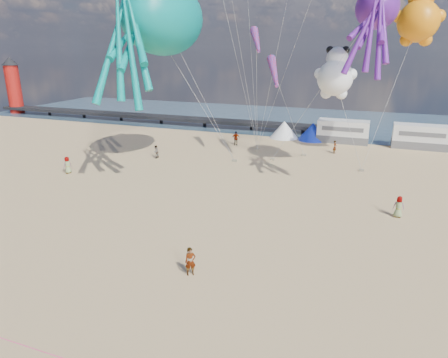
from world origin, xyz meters
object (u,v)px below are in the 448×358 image
beachgoer_1 (156,152)px  kite_teddy_orange (418,21)px  beachgoer_3 (236,138)px  sandbag_c (361,170)px  beachgoer_0 (399,207)px  sandbag_b (272,159)px  kite_octopus_purple (377,7)px  tent_blue (313,131)px  windsock_mid (274,72)px  sandbag_a (234,161)px  kite_octopus_teal (163,18)px  beachgoer_5 (335,147)px  motorhome_0 (343,131)px  sandbag_d (304,155)px  standing_person (190,261)px  windsock_left (145,13)px  windsock_right (256,40)px  motorhome_1 (421,137)px  lighthouse (14,89)px  kite_panda (335,78)px  sandbag_e (257,149)px  beachgoer_6 (68,165)px

beachgoer_1 → kite_teddy_orange: kite_teddy_orange is taller
beachgoer_3 → sandbag_c: bearing=-34.5°
beachgoer_0 → beachgoer_3: beachgoer_3 is taller
sandbag_b → sandbag_c: (9.75, -0.89, 0.00)m
beachgoer_1 → kite_octopus_purple: bearing=92.4°
tent_blue → windsock_mid: size_ratio=0.68×
beachgoer_1 → sandbag_a: 9.21m
sandbag_a → kite_teddy_orange: size_ratio=0.07×
tent_blue → kite_octopus_teal: size_ratio=0.29×
windsock_mid → beachgoer_5: bearing=20.4°
motorhome_0 → sandbag_d: 9.80m
tent_blue → standing_person: tent_blue is taller
sandbag_a → kite_octopus_purple: kite_octopus_purple is taller
windsock_left → windsock_right: windsock_left is taller
motorhome_1 → sandbag_d: size_ratio=13.20×
lighthouse → kite_panda: 64.36m
beachgoer_0 → motorhome_0: bearing=-73.3°
motorhome_0 → beachgoer_1: (-19.47, -16.02, -0.75)m
sandbag_e → sandbag_c: bearing=-20.9°
sandbag_c → sandbag_d: size_ratio=1.00×
motorhome_0 → beachgoer_6: (-24.92, -24.34, -0.63)m
tent_blue → kite_teddy_orange: bearing=-39.9°
motorhome_1 → windsock_right: 24.97m
beachgoer_1 → kite_octopus_teal: (2.95, -2.24, 14.19)m
beachgoer_6 → kite_teddy_orange: 37.81m
beachgoer_3 → windsock_right: windsock_right is taller
beachgoer_1 → kite_octopus_teal: bearing=55.2°
beachgoer_5 → sandbag_c: bearing=-137.8°
beachgoer_3 → windsock_left: bearing=-132.9°
kite_octopus_teal → beachgoer_1: bearing=118.9°
beachgoer_5 → sandbag_e: bearing=116.3°
motorhome_0 → windsock_mid: (-6.80, -12.17, 8.27)m
motorhome_0 → sandbag_b: 13.93m
motorhome_0 → beachgoer_6: size_ratio=3.81×
kite_octopus_teal → windsock_left: size_ratio=2.12×
beachgoer_0 → windsock_mid: 19.98m
windsock_mid → windsock_right: windsock_right is taller
sandbag_c → beachgoer_6: bearing=-158.1°
motorhome_1 → sandbag_e: (-19.02, -8.24, -1.39)m
beachgoer_3 → lighthouse: bearing=155.2°
sandbag_c → lighthouse: bearing=165.3°
beachgoer_3 → kite_octopus_purple: kite_octopus_purple is taller
kite_panda → windsock_mid: size_ratio=1.01×
lighthouse → motorhome_1: size_ratio=1.36×
lighthouse → standing_person: size_ratio=5.36×
sandbag_a → beachgoer_1: bearing=-168.8°
sandbag_a → sandbag_e: 6.06m
lighthouse → sandbag_a: bearing=-19.5°
motorhome_0 → kite_panda: 15.74m
motorhome_1 → kite_teddy_orange: bearing=-106.9°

